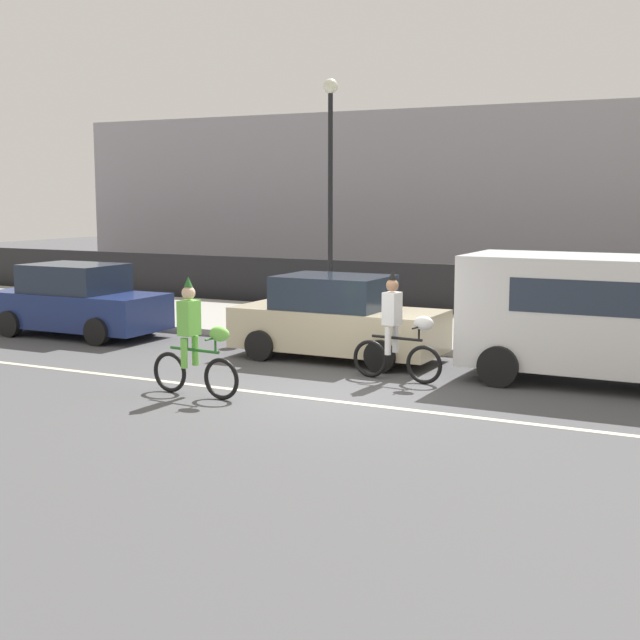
# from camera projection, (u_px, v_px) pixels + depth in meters

# --- Properties ---
(ground_plane) EXTENTS (80.00, 80.00, 0.00)m
(ground_plane) POSITION_uv_depth(u_px,v_px,m) (330.00, 393.00, 14.52)
(ground_plane) COLOR #4C4C4F
(road_centre_line) EXTENTS (36.00, 0.14, 0.01)m
(road_centre_line) POSITION_uv_depth(u_px,v_px,m) (316.00, 399.00, 14.08)
(road_centre_line) COLOR beige
(road_centre_line) RESTS_ON ground
(sidewalk_curb) EXTENTS (60.00, 5.00, 0.15)m
(sidewalk_curb) POSITION_uv_depth(u_px,v_px,m) (456.00, 333.00, 20.25)
(sidewalk_curb) COLOR #9E9B93
(sidewalk_curb) RESTS_ON ground
(fence_line) EXTENTS (40.00, 0.08, 1.40)m
(fence_line) POSITION_uv_depth(u_px,v_px,m) (493.00, 293.00, 22.72)
(fence_line) COLOR black
(fence_line) RESTS_ON ground
(building_backdrop) EXTENTS (28.00, 8.00, 5.89)m
(building_backdrop) POSITION_uv_depth(u_px,v_px,m) (482.00, 202.00, 31.31)
(building_backdrop) COLOR #99939E
(building_backdrop) RESTS_ON ground
(parade_cyclist_lime) EXTENTS (1.72, 0.50, 1.92)m
(parade_cyclist_lime) POSITION_uv_depth(u_px,v_px,m) (195.00, 344.00, 14.18)
(parade_cyclist_lime) COLOR black
(parade_cyclist_lime) RESTS_ON ground
(parade_cyclist_zebra) EXTENTS (1.72, 0.50, 1.92)m
(parade_cyclist_zebra) POSITION_uv_depth(u_px,v_px,m) (398.00, 333.00, 15.35)
(parade_cyclist_zebra) COLOR black
(parade_cyclist_zebra) RESTS_ON ground
(parked_van_white) EXTENTS (5.00, 2.22, 2.18)m
(parked_van_white) POSITION_uv_depth(u_px,v_px,m) (620.00, 311.00, 14.89)
(parked_van_white) COLOR white
(parked_van_white) RESTS_ON ground
(parked_car_navy) EXTENTS (4.10, 1.92, 1.64)m
(parked_car_navy) POSITION_uv_depth(u_px,v_px,m) (77.00, 302.00, 20.29)
(parked_car_navy) COLOR navy
(parked_car_navy) RESTS_ON ground
(parked_car_beige) EXTENTS (4.10, 1.92, 1.64)m
(parked_car_beige) POSITION_uv_depth(u_px,v_px,m) (337.00, 320.00, 17.43)
(parked_car_beige) COLOR beige
(parked_car_beige) RESTS_ON ground
(street_lamp_post) EXTENTS (0.36, 0.36, 5.86)m
(street_lamp_post) POSITION_uv_depth(u_px,v_px,m) (330.00, 163.00, 22.00)
(street_lamp_post) COLOR black
(street_lamp_post) RESTS_ON sidewalk_curb
(pedestrian_onlooker) EXTENTS (0.32, 0.20, 1.62)m
(pedestrian_onlooker) POSITION_uv_depth(u_px,v_px,m) (505.00, 285.00, 21.67)
(pedestrian_onlooker) COLOR #33333D
(pedestrian_onlooker) RESTS_ON sidewalk_curb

